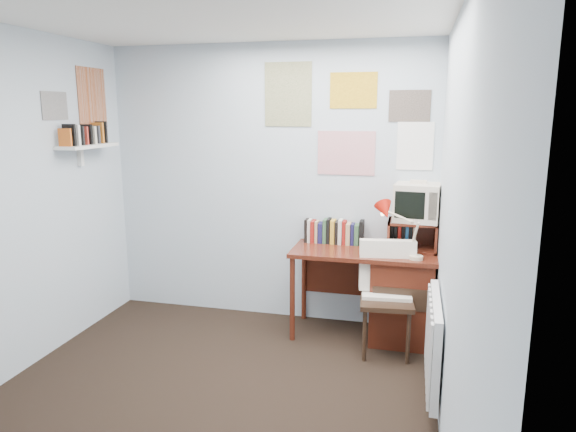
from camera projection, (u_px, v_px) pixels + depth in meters
name	position (u px, v px, depth m)	size (l,w,h in m)	color
ground	(196.00, 416.00, 3.27)	(3.50, 3.50, 0.00)	black
back_wall	(269.00, 185.00, 4.68)	(3.00, 0.02, 2.50)	silver
right_wall	(454.00, 240.00, 2.67)	(0.02, 3.50, 2.50)	silver
desk	(395.00, 293.00, 4.32)	(1.20, 0.55, 0.76)	#562013
desk_chair	(387.00, 302.00, 4.04)	(0.45, 0.43, 0.87)	black
desk_lamp	(417.00, 235.00, 4.01)	(0.27, 0.23, 0.39)	red
tv_riser	(412.00, 235.00, 4.30)	(0.40, 0.30, 0.25)	#562013
crt_tv	(418.00, 200.00, 4.25)	(0.36, 0.33, 0.34)	beige
book_row	(339.00, 231.00, 4.52)	(0.60, 0.14, 0.22)	#562013
radiator	(434.00, 342.00, 3.37)	(0.09, 0.80, 0.60)	white
wall_shelf	(88.00, 146.00, 4.32)	(0.20, 0.62, 0.24)	white
posters_back	(347.00, 118.00, 4.39)	(1.20, 0.01, 0.90)	white
posters_left	(74.00, 100.00, 4.26)	(0.01, 0.70, 0.60)	white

